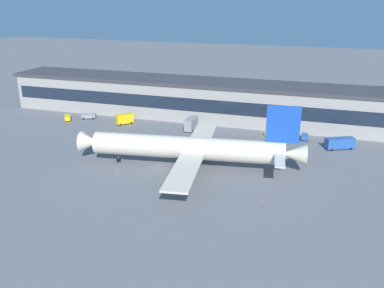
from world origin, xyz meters
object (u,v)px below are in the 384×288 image
stair_truck (124,119)px  traffic_cone_1 (117,171)px  pushback_tractor (89,116)px  catering_truck (191,124)px  traffic_cone_0 (261,200)px  follow_me_car (67,118)px  baggage_tug (305,137)px  belt_loader (275,135)px  fuel_truck (340,143)px  airliner (191,148)px

stair_truck → traffic_cone_1: stair_truck is taller
pushback_tractor → catering_truck: (39.88, -1.63, 1.24)m
catering_truck → pushback_tractor: bearing=177.7°
traffic_cone_0 → traffic_cone_1: traffic_cone_1 is taller
pushback_tractor → stair_truck: stair_truck is taller
pushback_tractor → traffic_cone_1: (33.36, -41.35, -0.74)m
follow_me_car → baggage_tug: 82.86m
pushback_tractor → baggage_tug: size_ratio=1.46×
stair_truck → catering_truck: (24.43, 0.60, 0.31)m
stair_truck → pushback_tractor: bearing=171.8°
stair_truck → catering_truck: bearing=1.4°
pushback_tractor → belt_loader: belt_loader is taller
baggage_tug → traffic_cone_0: (-5.83, -45.71, -0.79)m
belt_loader → fuel_truck: fuel_truck is taller
belt_loader → stair_truck: (-52.31, -1.11, 0.83)m
traffic_cone_0 → airliner: bearing=146.7°
stair_truck → traffic_cone_0: stair_truck is taller
follow_me_car → belt_loader: bearing=2.8°
baggage_tug → traffic_cone_1: size_ratio=5.93×
follow_me_car → baggage_tug: same height
airliner → traffic_cone_1: bearing=-151.1°
follow_me_car → fuel_truck: bearing=-0.4°
pushback_tractor → stair_truck: size_ratio=0.89×
airliner → baggage_tug: airliner is taller
fuel_truck → pushback_tractor: bearing=176.5°
belt_loader → follow_me_car: bearing=-177.2°
belt_loader → follow_me_car: belt_loader is taller
baggage_tug → belt_loader: bearing=-174.3°
belt_loader → traffic_cone_1: 52.95m
airliner → baggage_tug: (26.71, 31.98, -4.18)m
airliner → traffic_cone_0: airliner is taller
follow_me_car → airliner: bearing=-26.2°
follow_me_car → pushback_tractor: bearing=37.7°
airliner → fuel_truck: (37.13, 26.93, -3.39)m
follow_me_car → catering_truck: (45.94, 3.05, 1.20)m
airliner → catering_truck: (-10.08, 30.57, -2.98)m
fuel_truck → traffic_cone_1: bearing=-146.1°
pushback_tractor → belt_loader: bearing=-0.9°
traffic_cone_0 → traffic_cone_1: bearing=173.0°
stair_truck → traffic_cone_1: bearing=-65.4°
belt_loader → catering_truck: catering_truck is taller
pushback_tractor → traffic_cone_0: pushback_tractor is taller
belt_loader → catering_truck: (-27.89, -0.52, 1.14)m
fuel_truck → traffic_cone_1: (-53.73, -36.08, -1.57)m
follow_me_car → catering_truck: 46.06m
stair_truck → fuel_truck: (71.64, -3.04, -0.10)m
airliner → traffic_cone_0: size_ratio=98.94×
pushback_tractor → baggage_tug: (76.67, -0.22, 0.04)m
airliner → follow_me_car: 62.56m
follow_me_car → traffic_cone_0: bearing=-28.2°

